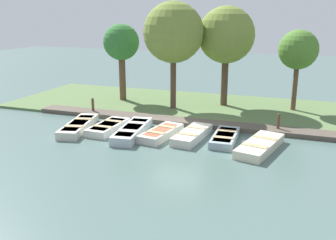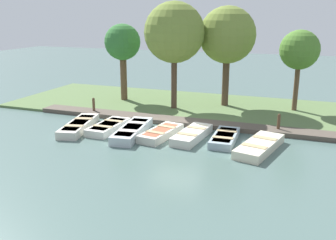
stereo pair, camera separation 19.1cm
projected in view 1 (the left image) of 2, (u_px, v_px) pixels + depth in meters
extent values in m
plane|color=#4C6660|center=(177.00, 132.00, 18.12)|extent=(80.00, 80.00, 0.00)
cube|color=#567042|center=(203.00, 108.00, 22.63)|extent=(8.00, 24.00, 0.14)
cube|color=#51473D|center=(186.00, 122.00, 19.45)|extent=(1.10, 17.22, 0.23)
cube|color=beige|center=(79.00, 126.00, 18.44)|extent=(3.59, 1.71, 0.38)
cube|color=beige|center=(78.00, 123.00, 18.40)|extent=(2.94, 1.36, 0.03)
cube|color=tan|center=(74.00, 126.00, 17.76)|extent=(0.53, 0.94, 0.03)
cube|color=tan|center=(83.00, 119.00, 19.02)|extent=(0.53, 0.94, 0.03)
cube|color=silver|center=(108.00, 127.00, 18.32)|extent=(2.75, 1.13, 0.35)
cube|color=beige|center=(108.00, 124.00, 18.28)|extent=(2.25, 0.88, 0.03)
cube|color=tan|center=(103.00, 126.00, 17.80)|extent=(0.30, 0.99, 0.03)
cube|color=tan|center=(113.00, 121.00, 18.73)|extent=(0.30, 0.99, 0.03)
cube|color=#B2BCC1|center=(132.00, 131.00, 17.64)|extent=(3.67, 1.44, 0.41)
cube|color=beige|center=(132.00, 127.00, 17.59)|extent=(3.00, 1.14, 0.03)
cube|color=beige|center=(128.00, 131.00, 16.94)|extent=(0.47, 0.96, 0.03)
cube|color=beige|center=(137.00, 123.00, 18.22)|extent=(0.47, 0.96, 0.03)
cube|color=beige|center=(161.00, 133.00, 17.36)|extent=(2.85, 1.39, 0.36)
cube|color=#994C33|center=(161.00, 130.00, 17.32)|extent=(2.33, 1.10, 0.03)
cube|color=tan|center=(155.00, 132.00, 16.87)|extent=(0.41, 0.93, 0.03)
cube|color=tan|center=(167.00, 126.00, 17.75)|extent=(0.41, 0.93, 0.03)
cube|color=beige|center=(192.00, 135.00, 17.11)|extent=(3.00, 1.24, 0.38)
cube|color=beige|center=(192.00, 131.00, 17.07)|extent=(2.46, 0.98, 0.03)
cube|color=tan|center=(188.00, 134.00, 16.58)|extent=(0.38, 0.91, 0.03)
cube|color=tan|center=(197.00, 127.00, 17.54)|extent=(0.38, 0.91, 0.03)
cube|color=#8C9EA8|center=(225.00, 138.00, 16.80)|extent=(2.71, 1.08, 0.33)
cube|color=#994C33|center=(225.00, 134.00, 16.76)|extent=(2.22, 0.84, 0.03)
cube|color=tan|center=(223.00, 137.00, 16.28)|extent=(0.30, 0.92, 0.03)
cube|color=tan|center=(227.00, 131.00, 17.21)|extent=(0.30, 0.92, 0.03)
cube|color=beige|center=(260.00, 146.00, 15.68)|extent=(3.41, 1.81, 0.37)
cube|color=beige|center=(260.00, 142.00, 15.63)|extent=(2.79, 1.44, 0.03)
cube|color=tan|center=(255.00, 146.00, 15.13)|extent=(0.55, 1.06, 0.03)
cube|color=tan|center=(265.00, 138.00, 16.13)|extent=(0.55, 1.06, 0.03)
cylinder|color=brown|center=(93.00, 107.00, 21.19)|extent=(0.15, 0.15, 0.88)
sphere|color=brown|center=(93.00, 99.00, 21.07)|extent=(0.13, 0.13, 0.13)
cylinder|color=brown|center=(278.00, 124.00, 17.91)|extent=(0.15, 0.15, 0.88)
sphere|color=brown|center=(279.00, 115.00, 17.78)|extent=(0.13, 0.13, 0.13)
cylinder|color=brown|center=(122.00, 77.00, 24.08)|extent=(0.42, 0.42, 3.21)
sphere|color=#337033|center=(121.00, 42.00, 23.47)|extent=(2.27, 2.27, 2.27)
cylinder|color=#4C3828|center=(173.00, 80.00, 21.85)|extent=(0.34, 0.34, 3.58)
sphere|color=olive|center=(173.00, 32.00, 21.10)|extent=(3.45, 3.45, 3.45)
cylinder|color=#4C3828|center=(225.00, 79.00, 22.59)|extent=(0.40, 0.40, 3.44)
sphere|color=olive|center=(226.00, 35.00, 21.87)|extent=(3.33, 3.33, 3.33)
cylinder|color=brown|center=(295.00, 87.00, 21.50)|extent=(0.28, 0.28, 3.00)
sphere|color=#4C7A2D|center=(298.00, 50.00, 20.92)|extent=(2.21, 2.21, 2.21)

